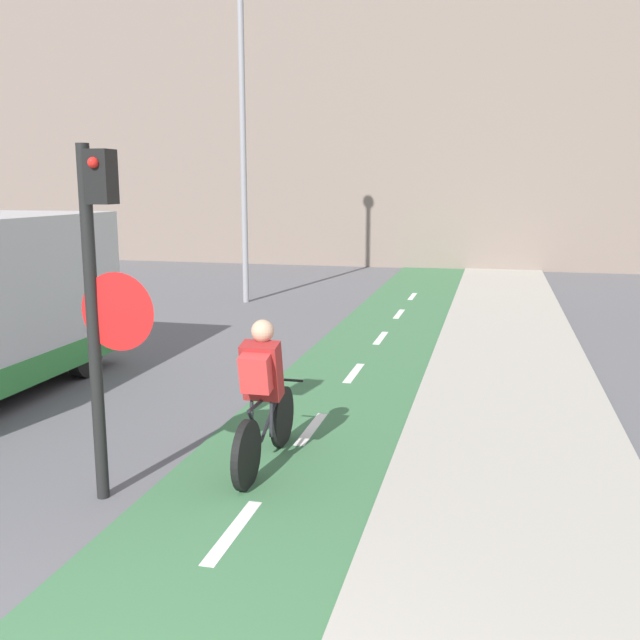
# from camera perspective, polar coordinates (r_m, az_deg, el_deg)

# --- Properties ---
(building_row_background) EXTENTS (60.00, 5.20, 11.69)m
(building_row_background) POSITION_cam_1_polar(r_m,az_deg,el_deg) (26.45, 9.98, 17.39)
(building_row_background) COLOR slate
(building_row_background) RESTS_ON ground_plane
(traffic_light_pole) EXTENTS (0.67, 0.25, 3.07)m
(traffic_light_pole) POSITION_cam_1_polar(r_m,az_deg,el_deg) (6.25, -17.21, 2.65)
(traffic_light_pole) COLOR black
(traffic_light_pole) RESTS_ON ground_plane
(street_lamp_far) EXTENTS (0.36, 0.36, 8.21)m
(street_lamp_far) POSITION_cam_1_polar(r_m,az_deg,el_deg) (16.90, -6.26, 18.07)
(street_lamp_far) COLOR gray
(street_lamp_far) RESTS_ON ground_plane
(cyclist_near) EXTENTS (0.46, 1.77, 1.48)m
(cyclist_near) POSITION_cam_1_polar(r_m,az_deg,el_deg) (6.93, -4.58, -6.28)
(cyclist_near) COLOR black
(cyclist_near) RESTS_ON ground_plane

